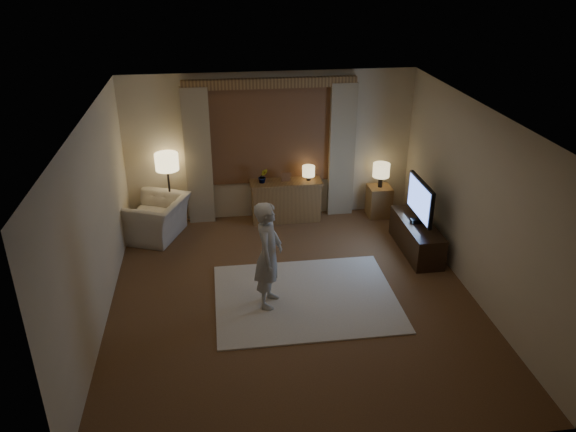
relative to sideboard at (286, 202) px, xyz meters
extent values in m
cube|color=brown|center=(-0.24, -2.50, -0.36)|extent=(5.00, 5.50, 0.02)
cube|color=silver|center=(-0.24, -2.50, 2.26)|extent=(5.00, 5.50, 0.02)
cube|color=beige|center=(-0.24, 0.26, 0.95)|extent=(5.00, 0.02, 2.60)
cube|color=beige|center=(-0.24, -5.26, 0.95)|extent=(5.00, 0.02, 2.60)
cube|color=beige|center=(-2.75, -2.50, 0.95)|extent=(0.02, 5.50, 2.60)
cube|color=beige|center=(2.27, -2.50, 0.95)|extent=(0.02, 5.50, 2.60)
cube|color=black|center=(-0.24, 0.23, 1.20)|extent=(2.00, 0.01, 1.70)
cube|color=brown|center=(-0.24, 0.22, 1.20)|extent=(2.08, 0.04, 1.78)
cube|color=tan|center=(-1.49, 0.15, 0.85)|extent=(0.45, 0.12, 2.40)
cube|color=tan|center=(1.01, 0.15, 0.85)|extent=(0.45, 0.12, 2.40)
cube|color=brown|center=(-0.24, 0.17, 2.07)|extent=(2.90, 0.14, 0.16)
cube|color=beige|center=(-0.06, -2.54, -0.34)|extent=(2.50, 2.00, 0.02)
cube|color=brown|center=(0.00, 0.00, 0.00)|extent=(1.20, 0.40, 0.70)
cube|color=brown|center=(0.00, 0.00, 0.45)|extent=(0.16, 0.02, 0.20)
imported|color=#999999|center=(-0.40, 0.00, 0.50)|extent=(0.17, 0.13, 0.30)
cylinder|color=black|center=(0.40, 0.00, 0.41)|extent=(0.08, 0.08, 0.12)
cylinder|color=#EDD28E|center=(0.40, 0.00, 0.56)|extent=(0.22, 0.22, 0.18)
cylinder|color=black|center=(-2.01, 0.00, -0.34)|extent=(0.28, 0.28, 0.03)
cylinder|color=black|center=(-2.01, 0.00, 0.18)|extent=(0.04, 0.04, 1.07)
cylinder|color=#EDD28E|center=(-2.01, 0.00, 0.85)|extent=(0.39, 0.39, 0.28)
imported|color=beige|center=(-2.25, -0.35, -0.01)|extent=(1.22, 1.30, 0.67)
cube|color=brown|center=(1.69, -0.05, -0.07)|extent=(0.40, 0.40, 0.56)
cylinder|color=black|center=(1.69, -0.05, 0.31)|extent=(0.08, 0.08, 0.20)
cylinder|color=#EDD28E|center=(1.69, -0.05, 0.53)|extent=(0.30, 0.30, 0.24)
cube|color=black|center=(1.91, -1.43, -0.10)|extent=(0.45, 1.40, 0.50)
cube|color=black|center=(1.91, -1.43, 0.18)|extent=(0.24, 0.11, 0.07)
cube|color=black|center=(1.91, -1.43, 0.56)|extent=(0.05, 0.98, 0.60)
cube|color=#5171DC|center=(1.88, -1.43, 0.56)|extent=(0.00, 0.91, 0.54)
imported|color=#AEA9A1|center=(-0.58, -2.62, 0.42)|extent=(0.51, 0.63, 1.50)
camera|label=1|loc=(-1.20, -9.03, 4.04)|focal=35.00mm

